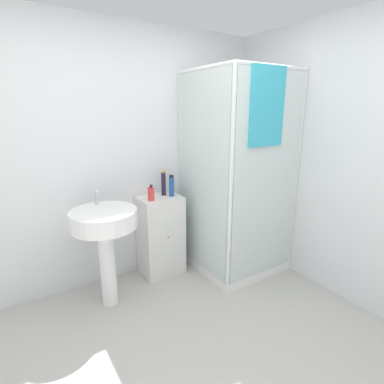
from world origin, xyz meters
name	(u,v)px	position (x,y,z in m)	size (l,w,h in m)	color
wall_back	(108,159)	(0.00, 1.70, 1.25)	(6.40, 0.06, 2.50)	silver
wall_right	(384,169)	(1.70, 0.00, 1.25)	(0.06, 6.40, 2.50)	silver
shower_enclosure	(235,218)	(1.16, 1.13, 0.59)	(0.90, 0.93, 2.09)	white
vanity_cabinet	(161,235)	(0.44, 1.49, 0.42)	(0.43, 0.36, 0.85)	silver
sink	(105,230)	(-0.21, 1.24, 0.71)	(0.56, 0.56, 1.02)	white
soap_dispenser	(151,194)	(0.32, 1.43, 0.91)	(0.06, 0.06, 0.16)	red
shampoo_bottle_tall_black	(163,183)	(0.51, 1.53, 0.98)	(0.05, 0.05, 0.26)	#281E33
shampoo_bottle_blue	(172,186)	(0.56, 1.45, 0.95)	(0.05, 0.05, 0.22)	#1E4C93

